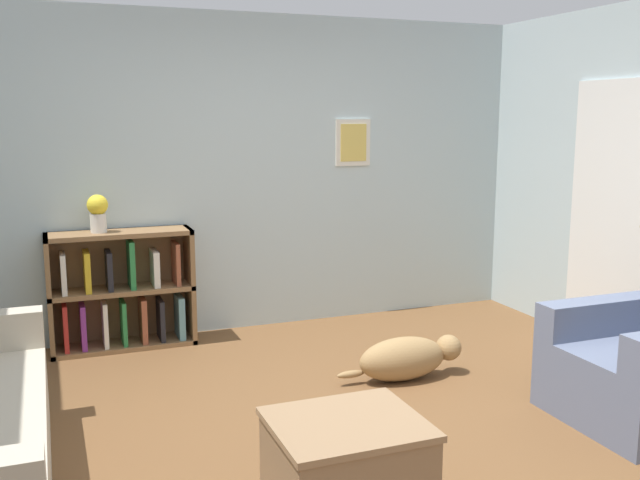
{
  "coord_description": "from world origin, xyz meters",
  "views": [
    {
      "loc": [
        -1.51,
        -3.51,
        1.79
      ],
      "look_at": [
        0.0,
        0.4,
        1.05
      ],
      "focal_mm": 40.0,
      "sensor_mm": 36.0,
      "label": 1
    }
  ],
  "objects_px": {
    "coffee_table": "(347,468)",
    "vase": "(98,211)",
    "dog": "(407,358)",
    "bookshelf": "(122,292)"
  },
  "relations": [
    {
      "from": "bookshelf",
      "to": "coffee_table",
      "type": "xyz_separation_m",
      "value": [
        0.65,
        -2.87,
        -0.18
      ]
    },
    {
      "from": "dog",
      "to": "bookshelf",
      "type": "bearing_deg",
      "value": 140.4
    },
    {
      "from": "coffee_table",
      "to": "vase",
      "type": "height_order",
      "value": "vase"
    },
    {
      "from": "dog",
      "to": "vase",
      "type": "xyz_separation_m",
      "value": [
        -1.87,
        1.41,
        0.92
      ]
    },
    {
      "from": "coffee_table",
      "to": "dog",
      "type": "bearing_deg",
      "value": 53.46
    },
    {
      "from": "coffee_table",
      "to": "vase",
      "type": "xyz_separation_m",
      "value": [
        -0.81,
        2.85,
        0.82
      ]
    },
    {
      "from": "bookshelf",
      "to": "dog",
      "type": "distance_m",
      "value": 2.26
    },
    {
      "from": "bookshelf",
      "to": "coffee_table",
      "type": "relative_size",
      "value": 1.65
    },
    {
      "from": "dog",
      "to": "coffee_table",
      "type": "bearing_deg",
      "value": -126.54
    },
    {
      "from": "coffee_table",
      "to": "dog",
      "type": "xyz_separation_m",
      "value": [
        1.07,
        1.44,
        -0.1
      ]
    }
  ]
}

